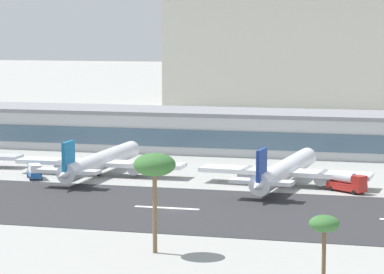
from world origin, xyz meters
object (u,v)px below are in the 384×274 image
(airliner_navy_tail_gate_2, at_px, (284,171))
(palm_tree_1, at_px, (324,227))
(distant_hotel_block, at_px, (284,55))
(service_box_truck_1, at_px, (35,171))
(palm_tree_3, at_px, (155,167))
(terminal_building, at_px, (245,132))
(airliner_blue_tail_gate_1, at_px, (99,162))
(service_fuel_truck_0, at_px, (347,182))

(airliner_navy_tail_gate_2, relative_size, palm_tree_1, 4.35)
(distant_hotel_block, xyz_separation_m, service_box_truck_1, (-23.28, -185.27, -19.75))
(service_box_truck_1, xyz_separation_m, palm_tree_3, (44.35, -56.34, 10.75))
(service_box_truck_1, distance_m, palm_tree_3, 72.51)
(terminal_building, xyz_separation_m, palm_tree_1, (36.10, -129.91, 3.96))
(airliner_blue_tail_gate_1, xyz_separation_m, service_box_truck_1, (-11.84, -7.43, -1.25))
(palm_tree_3, bearing_deg, service_fuel_truck_0, 69.18)
(palm_tree_1, bearing_deg, terminal_building, 105.53)
(terminal_building, height_order, service_fuel_truck_0, terminal_building)
(service_box_truck_1, xyz_separation_m, palm_tree_1, (70.81, -75.94, 7.55))
(service_box_truck_1, bearing_deg, distant_hotel_block, -39.15)
(terminal_building, bearing_deg, service_box_truck_1, -122.75)
(airliner_navy_tail_gate_2, distance_m, palm_tree_3, 62.19)
(service_box_truck_1, height_order, palm_tree_1, palm_tree_1)
(terminal_building, distance_m, service_fuel_truck_0, 61.81)
(palm_tree_3, bearing_deg, airliner_navy_tail_gate_2, 81.95)
(distant_hotel_block, bearing_deg, service_box_truck_1, -97.16)
(airliner_navy_tail_gate_2, height_order, palm_tree_3, palm_tree_3)
(distant_hotel_block, distance_m, airliner_navy_tail_gate_2, 184.10)
(distant_hotel_block, distance_m, service_fuel_truck_0, 190.35)
(terminal_building, relative_size, palm_tree_3, 13.93)
(distant_hotel_block, height_order, service_box_truck_1, distant_hotel_block)
(distant_hotel_block, relative_size, airliner_blue_tail_gate_1, 1.99)
(airliner_blue_tail_gate_1, distance_m, palm_tree_1, 102.31)
(distant_hotel_block, relative_size, palm_tree_1, 8.48)
(airliner_blue_tail_gate_1, bearing_deg, distant_hotel_block, -3.17)
(palm_tree_1, distance_m, palm_tree_3, 33.08)
(service_fuel_truck_0, bearing_deg, palm_tree_3, -75.72)
(terminal_building, distance_m, airliner_navy_tail_gate_2, 52.76)
(distant_hotel_block, bearing_deg, palm_tree_3, -85.02)
(service_fuel_truck_0, relative_size, palm_tree_1, 0.79)
(airliner_navy_tail_gate_2, bearing_deg, service_fuel_truck_0, -101.16)
(palm_tree_1, xyz_separation_m, palm_tree_3, (-26.46, 19.60, 3.20))
(terminal_building, height_order, palm_tree_3, palm_tree_3)
(airliner_blue_tail_gate_1, bearing_deg, service_box_truck_1, 122.61)
(service_fuel_truck_0, relative_size, palm_tree_3, 0.58)
(terminal_building, bearing_deg, airliner_blue_tail_gate_1, -116.17)
(airliner_blue_tail_gate_1, bearing_deg, palm_tree_3, -152.48)
(airliner_blue_tail_gate_1, relative_size, service_box_truck_1, 7.18)
(airliner_navy_tail_gate_2, bearing_deg, palm_tree_1, -162.93)
(airliner_blue_tail_gate_1, height_order, airliner_navy_tail_gate_2, airliner_navy_tail_gate_2)
(palm_tree_3, bearing_deg, service_box_truck_1, 128.21)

